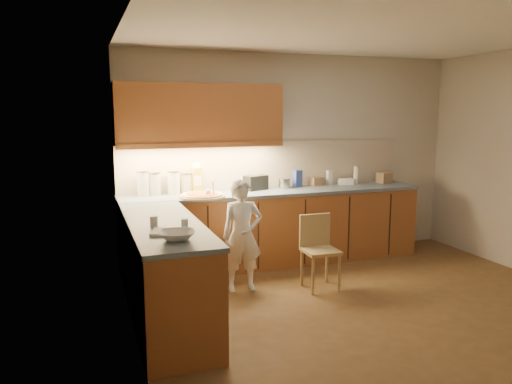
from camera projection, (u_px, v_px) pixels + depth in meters
room at (382, 134)px, 4.55m from camera, size 4.54×4.50×2.62m
l_counter at (244, 239)px, 5.60m from camera, size 3.77×2.62×0.92m
backsplash at (267, 165)px, 6.35m from camera, size 3.75×0.02×0.58m
upper_cabinets at (200, 114)px, 5.80m from camera, size 1.95×0.36×0.73m
pizza_on_board at (202, 195)px, 5.62m from camera, size 0.52×0.52×0.21m
child at (242, 235)px, 5.24m from camera, size 0.46×0.33×1.18m
wooden_chair at (318, 246)px, 5.35m from camera, size 0.37×0.37×0.79m
mixing_bowl at (177, 235)px, 3.79m from camera, size 0.31×0.31×0.07m
canister_a at (143, 183)px, 5.71m from camera, size 0.15×0.15×0.30m
canister_b at (154, 183)px, 5.77m from camera, size 0.16×0.16×0.27m
canister_c at (174, 182)px, 5.84m from camera, size 0.15×0.15×0.28m
canister_d at (186, 183)px, 5.93m from camera, size 0.15×0.15×0.24m
oil_jug at (197, 179)px, 5.94m from camera, size 0.14×0.12×0.35m
toaster at (256, 183)px, 6.16m from camera, size 0.32×0.24×0.18m
steel_pot at (284, 183)px, 6.29m from camera, size 0.17×0.17×0.13m
blue_box at (297, 179)px, 6.39m from camera, size 0.12×0.10×0.22m
card_box_a at (316, 181)px, 6.52m from camera, size 0.17×0.14×0.11m
white_bottle at (329, 178)px, 6.59m from camera, size 0.07×0.07×0.19m
flat_pack at (345, 181)px, 6.64m from camera, size 0.22×0.18×0.08m
tall_jar at (356, 175)px, 6.67m from camera, size 0.08×0.08×0.24m
card_box_b at (384, 178)px, 6.76m from camera, size 0.21×0.18×0.14m
dough_cloth at (170, 232)px, 4.00m from camera, size 0.35×0.31×0.02m
spice_jar_a at (154, 221)px, 4.21m from camera, size 0.08×0.08×0.09m
spice_jar_b at (185, 223)px, 4.17m from camera, size 0.07×0.07×0.08m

